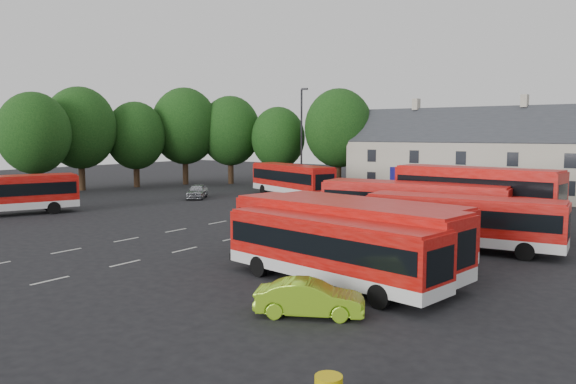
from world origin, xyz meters
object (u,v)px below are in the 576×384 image
bus_row_a (330,245)px  lime_car (310,298)px  bus_west (2,192)px  lamppost (302,139)px  silver_car (197,191)px  bus_dd_south (475,196)px  box_truck (429,182)px

bus_row_a → lime_car: bearing=-59.5°
bus_west → bus_row_a: bearing=-73.0°
lime_car → lamppost: (-21.94, 31.54, 5.20)m
bus_west → lamppost: 27.90m
silver_car → bus_row_a: bearing=-70.3°
silver_car → lime_car: bearing=-73.7°
bus_row_a → bus_dd_south: bearing=95.8°
silver_car → lime_car: size_ratio=1.09×
bus_west → silver_car: 17.66m
bus_dd_south → bus_west: size_ratio=0.94×
bus_dd_south → bus_west: bus_dd_south is taller
bus_west → box_truck: size_ratio=1.36×
bus_west → silver_car: bearing=8.6°
silver_car → lamppost: lamppost is taller
box_truck → lime_car: (8.76, -32.88, -1.30)m
lime_car → bus_row_a: bearing=-6.0°
lamppost → silver_car: bearing=-129.1°
bus_dd_south → box_truck: size_ratio=1.28×
box_truck → lamppost: lamppost is taller
silver_car → bus_west: bearing=-137.4°
bus_dd_south → silver_car: 28.49m
bus_dd_south → box_truck: bus_dd_south is taller
box_truck → silver_car: box_truck is taller
box_truck → lime_car: box_truck is taller
bus_west → lamppost: bearing=-1.3°
box_truck → lime_car: bearing=-50.3°
bus_dd_south → box_truck: 15.56m
box_truck → lime_car: 34.06m
bus_dd_south → bus_west: (-32.10, -13.68, -0.55)m
bus_west → lime_car: size_ratio=2.89×
silver_car → lime_car: (28.69, -23.23, -0.08)m
bus_row_a → box_truck: 30.10m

